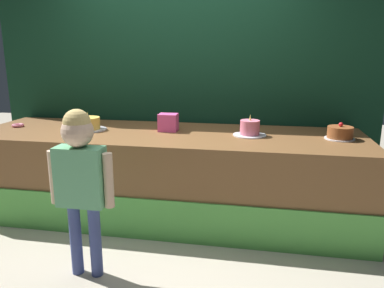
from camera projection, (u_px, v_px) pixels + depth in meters
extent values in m
plane|color=#BCB29E|center=(151.00, 239.00, 3.24)|extent=(12.00, 12.00, 0.00)
cube|color=brown|center=(167.00, 174.00, 3.67)|extent=(3.73, 1.12, 0.83)
cube|color=#59B24C|center=(151.00, 220.00, 3.18)|extent=(3.73, 0.02, 0.37)
cube|color=#113823|center=(180.00, 72.00, 4.08)|extent=(4.21, 0.08, 2.74)
cylinder|color=#3F4C8C|center=(76.00, 239.00, 2.69)|extent=(0.08, 0.08, 0.54)
cylinder|color=#3F4C8C|center=(95.00, 241.00, 2.66)|extent=(0.08, 0.08, 0.54)
cube|color=#66B27F|center=(81.00, 177.00, 2.56)|extent=(0.34, 0.15, 0.42)
cylinder|color=beige|center=(54.00, 177.00, 2.60)|extent=(0.07, 0.07, 0.38)
cylinder|color=beige|center=(109.00, 181.00, 2.53)|extent=(0.07, 0.07, 0.38)
sphere|color=beige|center=(77.00, 131.00, 2.49)|extent=(0.22, 0.22, 0.22)
sphere|color=tan|center=(77.00, 123.00, 2.47)|extent=(0.18, 0.18, 0.18)
cube|color=#E9509C|center=(168.00, 122.00, 3.64)|extent=(0.18, 0.16, 0.17)
torus|color=pink|center=(18.00, 125.00, 3.86)|extent=(0.12, 0.12, 0.03)
cylinder|color=silver|center=(89.00, 129.00, 3.71)|extent=(0.35, 0.35, 0.01)
cylinder|color=#F2BF4C|center=(88.00, 123.00, 3.69)|extent=(0.23, 0.23, 0.12)
cone|color=#F2E566|center=(88.00, 114.00, 3.67)|extent=(0.02, 0.02, 0.06)
cylinder|color=silver|center=(250.00, 135.00, 3.46)|extent=(0.31, 0.31, 0.01)
cylinder|color=pink|center=(250.00, 127.00, 3.44)|extent=(0.18, 0.18, 0.13)
cone|color=#F2E566|center=(250.00, 117.00, 3.42)|extent=(0.02, 0.02, 0.06)
cylinder|color=silver|center=(340.00, 139.00, 3.31)|extent=(0.26, 0.26, 0.01)
cylinder|color=brown|center=(340.00, 132.00, 3.30)|extent=(0.22, 0.22, 0.10)
sphere|color=red|center=(341.00, 124.00, 3.28)|extent=(0.04, 0.04, 0.04)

